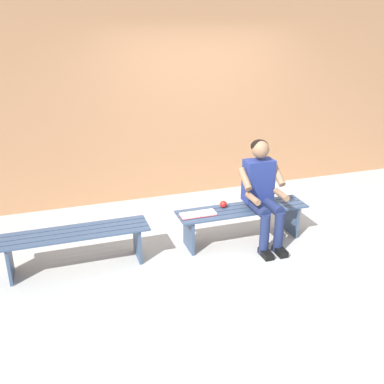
# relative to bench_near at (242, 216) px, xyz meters

# --- Properties ---
(ground_plane) EXTENTS (10.00, 7.00, 0.04)m
(ground_plane) POSITION_rel_bench_near_xyz_m (0.97, 1.00, -0.34)
(ground_plane) COLOR #B2B2AD
(brick_wall) EXTENTS (9.50, 0.24, 2.79)m
(brick_wall) POSITION_rel_bench_near_xyz_m (0.50, -1.79, 1.08)
(brick_wall) COLOR #B27A51
(brick_wall) RESTS_ON ground
(bench_near) EXTENTS (1.57, 0.39, 0.42)m
(bench_near) POSITION_rel_bench_near_xyz_m (0.00, 0.00, 0.00)
(bench_near) COLOR #384C6B
(bench_near) RESTS_ON ground
(bench_far) EXTENTS (1.57, 0.39, 0.42)m
(bench_far) POSITION_rel_bench_near_xyz_m (1.93, 0.00, -0.00)
(bench_far) COLOR #384C6B
(bench_far) RESTS_ON ground
(person_seated) EXTENTS (0.50, 0.69, 1.23)m
(person_seated) POSITION_rel_bench_near_xyz_m (-0.20, 0.10, 0.35)
(person_seated) COLOR navy
(person_seated) RESTS_ON ground
(apple) EXTENTS (0.09, 0.09, 0.09)m
(apple) POSITION_rel_bench_near_xyz_m (0.21, -0.09, 0.15)
(apple) COLOR red
(apple) RESTS_ON bench_near
(book_open) EXTENTS (0.41, 0.16, 0.02)m
(book_open) POSITION_rel_bench_near_xyz_m (0.56, 0.01, 0.11)
(book_open) COLOR white
(book_open) RESTS_ON bench_near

